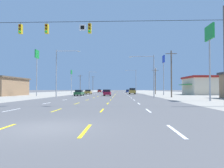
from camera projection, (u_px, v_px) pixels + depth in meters
ground_plane at (111, 94)px, 74.48m from camera, size 572.00×572.00×0.00m
lot_apron_left at (44, 94)px, 75.40m from camera, size 28.00×440.00×0.01m
lot_apron_right at (179, 94)px, 73.56m from camera, size 28.00×440.00×0.01m
lane_markings at (114, 92)px, 112.94m from camera, size 10.64×227.60×0.01m
signal_span_wire at (81, 50)px, 19.60m from camera, size 26.30×0.53×9.51m
hatchback_center_turn_nearest at (107, 93)px, 49.38m from camera, size 1.72×3.90×1.54m
sedan_far_left_near at (79, 93)px, 49.86m from camera, size 1.80×4.50×1.46m
sedan_far_left_mid at (88, 92)px, 64.54m from camera, size 1.80×4.50×1.46m
suv_far_right_midfar at (132, 91)px, 66.27m from camera, size 1.98×4.90×1.98m
sedan_inner_left_far at (105, 91)px, 89.75m from camera, size 1.80×4.50×1.46m
sedan_far_right_farther at (128, 91)px, 94.18m from camera, size 1.80×4.50×1.46m
hatchback_far_left_farthest at (100, 91)px, 104.82m from camera, size 1.72×3.90×1.54m
storefront_right_row_1 at (204, 85)px, 59.74m from camera, size 11.02×11.45×5.37m
pole_sign_left_row_1 at (37, 61)px, 48.48m from camera, size 0.24×2.08×10.98m
pole_sign_left_row_2 at (71, 76)px, 79.66m from camera, size 0.24×1.75×9.10m
pole_sign_right_row_0 at (210, 41)px, 28.30m from camera, size 0.24×2.66×10.56m
pole_sign_right_row_1 at (164, 65)px, 56.48m from camera, size 0.24×2.18×10.99m
pole_sign_right_row_2 at (156, 74)px, 77.71m from camera, size 0.24×2.12×9.77m
streetlight_left_row_0 at (59, 69)px, 42.57m from camera, size 5.07×0.26×9.89m
streetlight_right_row_0 at (151, 72)px, 41.84m from camera, size 5.15×0.26×8.65m
streetlight_left_row_1 at (90, 81)px, 88.42m from camera, size 3.43×0.26×9.37m
streetlight_right_row_1 at (135, 79)px, 87.71m from camera, size 4.73×0.26×10.05m
utility_pole_right_row_0 at (171, 73)px, 40.23m from camera, size 2.20×0.26×9.27m
utility_pole_right_row_1 at (155, 81)px, 64.86m from camera, size 2.20×0.26×8.25m
utility_pole_left_row_2 at (80, 83)px, 93.39m from camera, size 2.20×0.26×8.28m
utility_pole_left_row_3 at (93, 84)px, 130.22m from camera, size 2.20×0.26×10.05m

